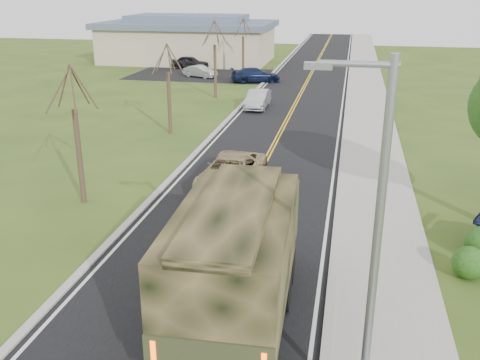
# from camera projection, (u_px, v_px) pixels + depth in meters

# --- Properties ---
(road) EXTENTS (8.00, 120.00, 0.01)m
(road) POSITION_uv_depth(u_px,v_px,m) (304.00, 88.00, 50.10)
(road) COLOR black
(road) RESTS_ON ground
(curb_right) EXTENTS (0.30, 120.00, 0.12)m
(curb_right) POSITION_uv_depth(u_px,v_px,m) (349.00, 89.00, 49.29)
(curb_right) COLOR #9E998E
(curb_right) RESTS_ON ground
(sidewalk_right) EXTENTS (3.20, 120.00, 0.10)m
(sidewalk_right) POSITION_uv_depth(u_px,v_px,m) (368.00, 90.00, 48.96)
(sidewalk_right) COLOR #9E998E
(sidewalk_right) RESTS_ON ground
(curb_left) EXTENTS (0.30, 120.00, 0.10)m
(curb_left) POSITION_uv_depth(u_px,v_px,m) (260.00, 86.00, 50.87)
(curb_left) COLOR #9E998E
(curb_left) RESTS_ON ground
(street_light) EXTENTS (1.65, 0.22, 8.00)m
(street_light) POSITION_uv_depth(u_px,v_px,m) (372.00, 240.00, 10.40)
(street_light) COLOR gray
(street_light) RESTS_ON ground
(bare_tree_a) EXTENTS (1.93, 2.26, 6.08)m
(bare_tree_a) POSITION_uv_depth(u_px,v_px,m) (78.00, 145.00, 22.94)
(bare_tree_a) COLOR #38281C
(bare_tree_a) RESTS_ON ground
(bare_tree_b) EXTENTS (1.83, 2.14, 5.73)m
(bare_tree_b) POSITION_uv_depth(u_px,v_px,m) (169.00, 96.00, 34.03)
(bare_tree_b) COLOR #38281C
(bare_tree_b) RESTS_ON ground
(bare_tree_c) EXTENTS (2.04, 2.39, 6.42)m
(bare_tree_c) POSITION_uv_depth(u_px,v_px,m) (215.00, 65.00, 44.96)
(bare_tree_c) COLOR #38281C
(bare_tree_c) RESTS_ON ground
(bare_tree_d) EXTENTS (1.88, 2.20, 5.91)m
(bare_tree_d) POSITION_uv_depth(u_px,v_px,m) (243.00, 51.00, 56.08)
(bare_tree_d) COLOR #38281C
(bare_tree_d) RESTS_ON ground
(commercial_building) EXTENTS (25.50, 21.50, 5.65)m
(commercial_building) POSITION_uv_depth(u_px,v_px,m) (189.00, 39.00, 66.91)
(commercial_building) COLOR tan
(commercial_building) RESTS_ON ground
(military_truck) EXTENTS (3.06, 8.11, 4.00)m
(military_truck) POSITION_uv_depth(u_px,v_px,m) (238.00, 251.00, 14.53)
(military_truck) COLOR black
(military_truck) RESTS_ON ground
(suv_champagne) EXTENTS (2.85, 5.59, 1.51)m
(suv_champagne) POSITION_uv_depth(u_px,v_px,m) (231.00, 172.00, 25.30)
(suv_champagne) COLOR tan
(suv_champagne) RESTS_ON ground
(sedan_silver) EXTENTS (1.50, 4.28, 1.41)m
(sedan_silver) POSITION_uv_depth(u_px,v_px,m) (258.00, 99.00, 41.79)
(sedan_silver) COLOR #B9BABE
(sedan_silver) RESTS_ON ground
(lot_car_dark) EXTENTS (4.42, 2.06, 1.47)m
(lot_car_dark) POSITION_uv_depth(u_px,v_px,m) (191.00, 62.00, 61.59)
(lot_car_dark) COLOR black
(lot_car_dark) RESTS_ON ground
(lot_car_silver) EXTENTS (3.91, 2.53, 1.22)m
(lot_car_silver) POSITION_uv_depth(u_px,v_px,m) (200.00, 71.00, 55.80)
(lot_car_silver) COLOR #ABACB0
(lot_car_silver) RESTS_ON ground
(lot_car_navy) EXTENTS (5.25, 3.66, 1.41)m
(lot_car_navy) POSITION_uv_depth(u_px,v_px,m) (256.00, 75.00, 52.96)
(lot_car_navy) COLOR black
(lot_car_navy) RESTS_ON ground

